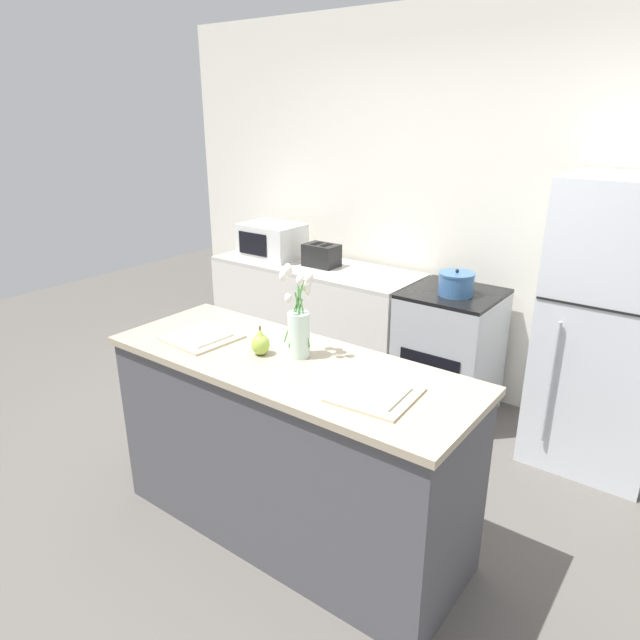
{
  "coord_description": "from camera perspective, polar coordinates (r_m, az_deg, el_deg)",
  "views": [
    {
      "loc": [
        1.54,
        -1.81,
        2.02
      ],
      "look_at": [
        0.0,
        0.25,
        1.07
      ],
      "focal_mm": 32.0,
      "sensor_mm": 36.0,
      "label": 1
    }
  ],
  "objects": [
    {
      "name": "ground_plane",
      "position": [
        3.12,
        -2.92,
        -20.0
      ],
      "size": [
        10.0,
        10.0,
        0.0
      ],
      "primitive_type": "plane",
      "color": "#59544F"
    },
    {
      "name": "back_wall",
      "position": [
        4.17,
        14.79,
        10.44
      ],
      "size": [
        5.2,
        0.08,
        2.7
      ],
      "color": "silver",
      "rests_on": "ground_plane"
    },
    {
      "name": "kitchen_island",
      "position": [
        2.84,
        -3.09,
        -12.69
      ],
      "size": [
        1.8,
        0.66,
        0.95
      ],
      "color": "#4C4C51",
      "rests_on": "ground_plane"
    },
    {
      "name": "back_counter",
      "position": [
        4.57,
        -0.53,
        0.17
      ],
      "size": [
        1.68,
        0.6,
        0.88
      ],
      "color": "silver",
      "rests_on": "ground_plane"
    },
    {
      "name": "stove_range",
      "position": [
        4.03,
        12.74,
        -3.25
      ],
      "size": [
        0.6,
        0.61,
        0.88
      ],
      "color": "#B2B5B7",
      "rests_on": "ground_plane"
    },
    {
      "name": "refrigerator",
      "position": [
        3.64,
        26.9,
        -0.72
      ],
      "size": [
        0.68,
        0.67,
        1.7
      ],
      "color": "silver",
      "rests_on": "ground_plane"
    },
    {
      "name": "flower_vase",
      "position": [
        2.59,
        -2.12,
        -0.38
      ],
      "size": [
        0.17,
        0.15,
        0.43
      ],
      "color": "silver",
      "rests_on": "kitchen_island"
    },
    {
      "name": "pear_figurine",
      "position": [
        2.66,
        -5.98,
        -2.33
      ],
      "size": [
        0.09,
        0.09,
        0.14
      ],
      "color": "#9EBC47",
      "rests_on": "kitchen_island"
    },
    {
      "name": "plate_setting_left",
      "position": [
        2.9,
        -11.73,
        -1.66
      ],
      "size": [
        0.34,
        0.34,
        0.02
      ],
      "color": "beige",
      "rests_on": "kitchen_island"
    },
    {
      "name": "plate_setting_right",
      "position": [
        2.3,
        5.54,
        -7.35
      ],
      "size": [
        0.34,
        0.34,
        0.02
      ],
      "color": "beige",
      "rests_on": "kitchen_island"
    },
    {
      "name": "toaster",
      "position": [
        4.39,
        0.15,
        6.5
      ],
      "size": [
        0.28,
        0.18,
        0.17
      ],
      "color": "black",
      "rests_on": "back_counter"
    },
    {
      "name": "cooking_pot",
      "position": [
        3.8,
        13.46,
        3.55
      ],
      "size": [
        0.23,
        0.23,
        0.17
      ],
      "color": "#386093",
      "rests_on": "stove_range"
    },
    {
      "name": "microwave",
      "position": [
        4.68,
        -4.83,
        7.92
      ],
      "size": [
        0.48,
        0.37,
        0.27
      ],
      "color": "white",
      "rests_on": "back_counter"
    }
  ]
}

